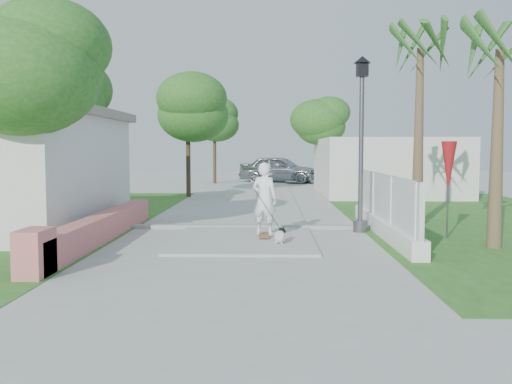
{
  "coord_description": "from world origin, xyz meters",
  "views": [
    {
      "loc": [
        0.58,
        -9.02,
        2.12
      ],
      "look_at": [
        0.26,
        4.43,
        1.1
      ],
      "focal_mm": 40.0,
      "sensor_mm": 36.0,
      "label": 1
    }
  ],
  "objects_px": {
    "bollard": "(258,195)",
    "parked_car": "(279,169)",
    "patio_umbrella": "(449,167)",
    "dog": "(280,236)",
    "street_lamp": "(361,137)",
    "skateboarder": "(265,204)"
  },
  "relations": [
    {
      "from": "parked_car",
      "to": "skateboarder",
      "type": "bearing_deg",
      "value": -164.21
    },
    {
      "from": "dog",
      "to": "parked_car",
      "type": "relative_size",
      "value": 0.11
    },
    {
      "from": "bollard",
      "to": "dog",
      "type": "relative_size",
      "value": 1.93
    },
    {
      "from": "patio_umbrella",
      "to": "dog",
      "type": "height_order",
      "value": "patio_umbrella"
    },
    {
      "from": "dog",
      "to": "parked_car",
      "type": "xyz_separation_m",
      "value": [
        0.38,
        23.37,
        0.64
      ]
    },
    {
      "from": "bollard",
      "to": "parked_car",
      "type": "relative_size",
      "value": 0.22
    },
    {
      "from": "patio_umbrella",
      "to": "parked_car",
      "type": "height_order",
      "value": "patio_umbrella"
    },
    {
      "from": "dog",
      "to": "parked_car",
      "type": "bearing_deg",
      "value": 101.97
    },
    {
      "from": "street_lamp",
      "to": "skateboarder",
      "type": "distance_m",
      "value": 3.21
    },
    {
      "from": "patio_umbrella",
      "to": "dog",
      "type": "bearing_deg",
      "value": -164.1
    },
    {
      "from": "bollard",
      "to": "parked_car",
      "type": "xyz_separation_m",
      "value": [
        1.0,
        16.74,
        0.27
      ]
    },
    {
      "from": "parked_car",
      "to": "bollard",
      "type": "bearing_deg",
      "value": -165.83
    },
    {
      "from": "bollard",
      "to": "patio_umbrella",
      "type": "bearing_deg",
      "value": -50.09
    },
    {
      "from": "bollard",
      "to": "parked_car",
      "type": "height_order",
      "value": "parked_car"
    },
    {
      "from": "bollard",
      "to": "skateboarder",
      "type": "xyz_separation_m",
      "value": [
        0.29,
        -5.9,
        0.26
      ]
    },
    {
      "from": "patio_umbrella",
      "to": "dog",
      "type": "relative_size",
      "value": 4.06
    },
    {
      "from": "dog",
      "to": "patio_umbrella",
      "type": "bearing_deg",
      "value": 28.8
    },
    {
      "from": "patio_umbrella",
      "to": "street_lamp",
      "type": "bearing_deg",
      "value": 152.24
    },
    {
      "from": "parked_car",
      "to": "street_lamp",
      "type": "bearing_deg",
      "value": -157.84
    },
    {
      "from": "skateboarder",
      "to": "parked_car",
      "type": "relative_size",
      "value": 0.36
    },
    {
      "from": "street_lamp",
      "to": "parked_car",
      "type": "relative_size",
      "value": 0.89
    },
    {
      "from": "street_lamp",
      "to": "bollard",
      "type": "bearing_deg",
      "value": 120.96
    }
  ]
}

